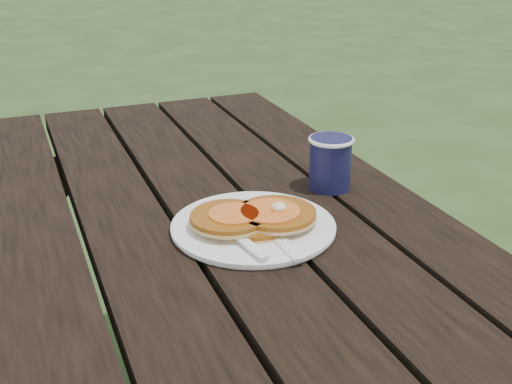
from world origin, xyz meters
name	(u,v)px	position (x,y,z in m)	size (l,w,h in m)	color
plate	(253,227)	(0.04, 0.07, 0.76)	(0.26, 0.26, 0.01)	white
pancake_stack	(254,218)	(0.04, 0.07, 0.77)	(0.20, 0.14, 0.04)	#995211
knife	(275,234)	(0.05, 0.02, 0.76)	(0.02, 0.18, 0.01)	white
fork	(247,243)	(0.00, 0.00, 0.77)	(0.03, 0.16, 0.01)	white
coffee_cup	(330,160)	(0.24, 0.18, 0.81)	(0.09, 0.09, 0.10)	#14153A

